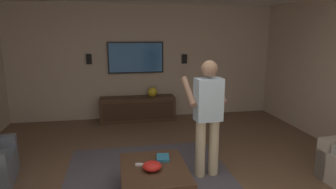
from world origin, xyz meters
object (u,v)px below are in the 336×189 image
tv (136,58)px  vase_round (152,92)px  coffee_table (154,175)px  remote_white (141,165)px  wall_speaker_left (184,59)px  book (163,158)px  wall_speaker_right (89,59)px  person_standing (208,112)px  bowl (152,166)px  media_console (138,109)px

tv → vase_round: tv is taller
tv → coffee_table: bearing=-1.1°
remote_white → wall_speaker_left: bearing=-96.8°
tv → remote_white: tv is taller
book → wall_speaker_right: bearing=26.5°
coffee_table → person_standing: bearing=-61.0°
coffee_table → person_standing: (0.45, -0.80, 0.64)m
tv → remote_white: size_ratio=8.49×
person_standing → bowl: (-0.51, 0.84, -0.48)m
wall_speaker_left → wall_speaker_right: 2.19m
coffee_table → vase_round: size_ratio=4.55×
vase_round → wall_speaker_right: 1.60m
person_standing → remote_white: size_ratio=10.93×
book → vase_round: size_ratio=1.00×
book → person_standing: bearing=-63.3°
bowl → wall_speaker_right: 3.83m
bowl → person_standing: bearing=-58.7°
media_console → vase_round: (-0.01, -0.34, 0.39)m
coffee_table → tv: (3.51, -0.07, 1.13)m
coffee_table → bowl: bearing=152.5°
book → wall_speaker_right: (3.31, 1.12, 0.99)m
coffee_table → wall_speaker_left: bearing=-19.0°
media_console → person_standing: (-2.82, -0.74, 0.66)m
media_console → person_standing: bearing=14.7°
wall_speaker_left → bowl: bearing=160.8°
coffee_table → wall_speaker_right: 3.82m
person_standing → remote_white: 1.14m
coffee_table → remote_white: size_ratio=6.67×
media_console → remote_white: media_console is taller
person_standing → wall_speaker_right: (3.08, 1.78, 0.48)m
bowl → remote_white: size_ratio=1.51×
book → remote_white: bearing=123.6°
tv → person_standing: 3.19m
media_console → bowl: size_ratio=7.49×
remote_white → wall_speaker_left: 3.83m
coffee_table → media_console: 3.27m
wall_speaker_right → vase_round: bearing=-100.8°
person_standing → coffee_table: bearing=114.6°
person_standing → bowl: bearing=116.9°
tv → book: bearing=1.4°
wall_speaker_left → wall_speaker_right: (0.00, 2.19, 0.03)m
media_console → book: 3.06m
remote_white → book: 0.32m
tv → wall_speaker_left: 1.15m
person_standing → book: (-0.23, 0.66, -0.51)m
coffee_table → wall_speaker_left: 3.88m
tv → bowl: (-3.58, 0.10, -0.98)m
wall_speaker_left → person_standing: bearing=172.4°
media_console → tv: (0.24, 0.00, 1.15)m
coffee_table → bowl: bowl is taller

